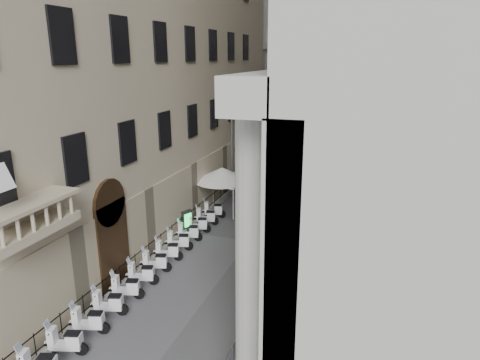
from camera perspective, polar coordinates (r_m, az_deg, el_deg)
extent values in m
cube|color=#A2A199|center=(53.26, 11.07, 19.97)|extent=(22.00, 10.00, 30.00)
cylinder|color=white|center=(31.47, -5.80, -2.63)|extent=(0.06, 0.06, 2.27)
cylinder|color=white|center=(30.46, -0.82, -3.19)|extent=(0.06, 0.06, 2.27)
cylinder|color=white|center=(34.00, -3.83, -1.14)|extent=(0.06, 0.06, 2.27)
cylinder|color=white|center=(33.06, 0.82, -1.61)|extent=(0.06, 0.06, 2.27)
cube|color=white|center=(31.86, -2.43, -0.08)|extent=(3.10, 3.10, 0.12)
cone|color=white|center=(31.72, -2.44, 0.81)|extent=(4.13, 4.13, 1.03)
cylinder|color=gray|center=(35.22, -1.08, 5.13)|extent=(0.16, 0.16, 8.97)
cylinder|color=gray|center=(33.94, 0.84, 12.35)|extent=(2.65, 0.73, 0.12)
cube|color=gray|center=(33.33, 2.71, 12.17)|extent=(0.60, 0.37, 0.17)
cube|color=black|center=(28.27, -7.09, -5.61)|extent=(0.52, 0.78, 1.61)
cube|color=#19E54C|center=(28.12, -6.94, -5.34)|extent=(0.27, 0.54, 0.89)
imported|color=#0D1635|center=(37.00, 8.66, -0.28)|extent=(0.73, 0.59, 1.73)
imported|color=black|center=(35.25, 8.38, -1.19)|extent=(0.90, 0.76, 1.63)
imported|color=black|center=(38.14, 5.87, 0.55)|extent=(1.10, 0.83, 2.02)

